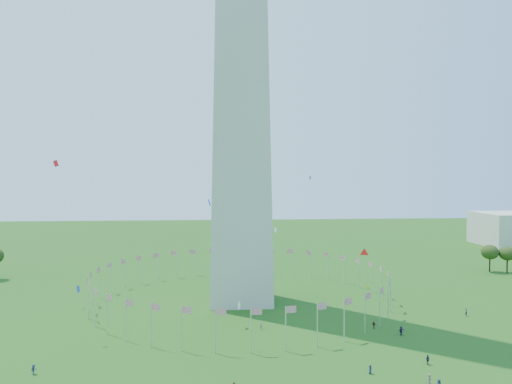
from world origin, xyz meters
TOP-DOWN VIEW (x-y plane):
  - ground at (0.00, 0.00)m, footprint 600.00×600.00m
  - flag_ring at (-0.00, 50.00)m, footprint 80.24×80.24m
  - crowd at (6.84, -0.75)m, footprint 94.89×59.91m
  - kites_aloft at (8.30, 23.24)m, footprint 105.55×83.44m

SIDE VIEW (x-z plane):
  - ground at x=0.00m, z-range 0.00..0.00m
  - crowd at x=6.84m, z-range -0.09..1.85m
  - flag_ring at x=0.00m, z-range 0.00..9.00m
  - kites_aloft at x=8.30m, z-range 0.98..35.25m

